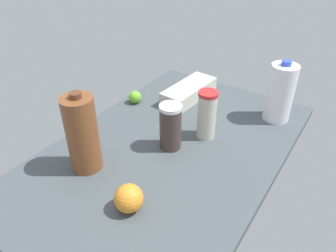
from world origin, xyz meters
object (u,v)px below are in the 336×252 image
at_px(tumbler_cup, 207,115).
at_px(egg_carton, 189,92).
at_px(milk_jug, 280,93).
at_px(orange_loose, 129,198).
at_px(lime_far_back, 135,97).
at_px(chocolate_milk_jug, 82,134).
at_px(shaker_bottle, 172,127).

distance_m(tumbler_cup, egg_carton, 0.32).
distance_m(tumbler_cup, milk_jug, 0.33).
relative_size(milk_jug, orange_loose, 2.98).
xyz_separation_m(tumbler_cup, orange_loose, (-0.45, 0.01, -0.05)).
relative_size(milk_jug, lime_far_back, 4.49).
xyz_separation_m(egg_carton, orange_loose, (-0.68, -0.20, 0.01)).
bearing_deg(lime_far_back, chocolate_milk_jug, -162.70).
height_order(shaker_bottle, orange_loose, shaker_bottle).
xyz_separation_m(chocolate_milk_jug, lime_far_back, (0.44, 0.14, -0.11)).
bearing_deg(chocolate_milk_jug, lime_far_back, 17.30).
distance_m(tumbler_cup, lime_far_back, 0.40).
xyz_separation_m(shaker_bottle, egg_carton, (0.36, 0.14, -0.06)).
xyz_separation_m(milk_jug, shaker_bottle, (-0.41, 0.26, -0.03)).
bearing_deg(shaker_bottle, orange_loose, -169.32).
height_order(tumbler_cup, shaker_bottle, tumbler_cup).
bearing_deg(orange_loose, chocolate_milk_jug, 73.60).
xyz_separation_m(tumbler_cup, shaker_bottle, (-0.13, 0.07, -0.01)).
height_order(tumbler_cup, orange_loose, tumbler_cup).
distance_m(chocolate_milk_jug, lime_far_back, 0.47).
height_order(milk_jug, egg_carton, milk_jug).
bearing_deg(shaker_bottle, egg_carton, 20.66).
distance_m(tumbler_cup, shaker_bottle, 0.15).
height_order(chocolate_milk_jug, milk_jug, chocolate_milk_jug).
relative_size(milk_jug, egg_carton, 0.87).
height_order(milk_jug, shaker_bottle, milk_jug).
height_order(tumbler_cup, milk_jug, milk_jug).
xyz_separation_m(chocolate_milk_jug, orange_loose, (-0.07, -0.24, -0.09)).
xyz_separation_m(tumbler_cup, milk_jug, (0.28, -0.19, 0.02)).
height_order(milk_jug, lime_far_back, milk_jug).
relative_size(chocolate_milk_jug, egg_carton, 0.96).
relative_size(tumbler_cup, chocolate_milk_jug, 0.67).
height_order(tumbler_cup, chocolate_milk_jug, chocolate_milk_jug).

